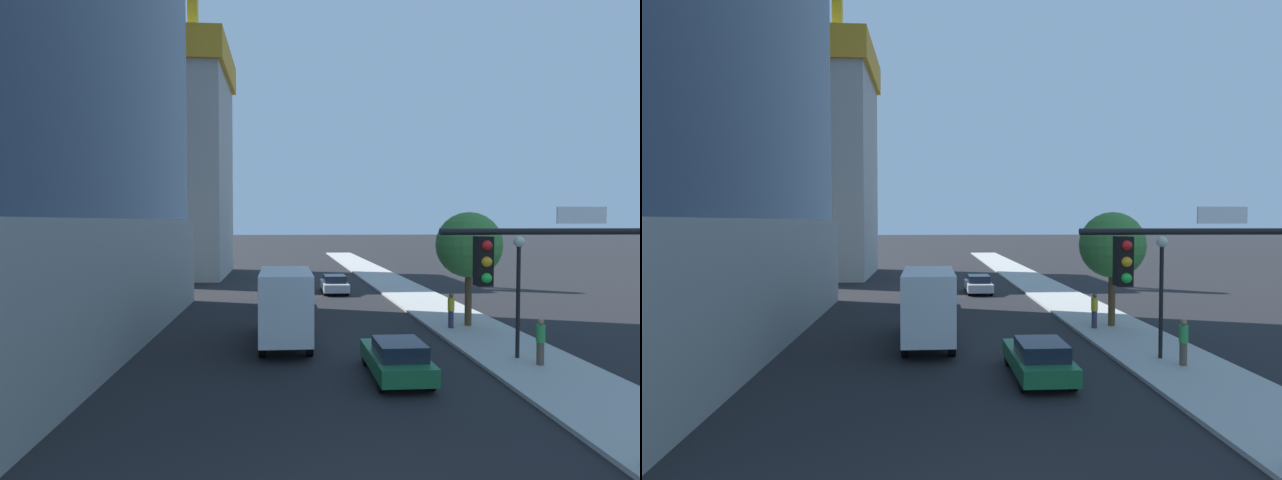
% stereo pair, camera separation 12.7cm
% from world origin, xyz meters
% --- Properties ---
extents(sidewalk, '(4.25, 120.00, 0.15)m').
position_xyz_m(sidewalk, '(7.75, 20.00, 0.07)').
color(sidewalk, '#B2AFA8').
rests_on(sidewalk, ground).
extents(construction_building, '(15.93, 13.73, 33.63)m').
position_xyz_m(construction_building, '(-14.43, 45.65, 13.05)').
color(construction_building, '#B2AFA8').
rests_on(construction_building, ground).
extents(traffic_light_pole, '(4.88, 0.48, 5.83)m').
position_xyz_m(traffic_light_pole, '(4.32, 2.65, 4.13)').
color(traffic_light_pole, black).
rests_on(traffic_light_pole, sidewalk).
extents(street_lamp, '(0.44, 0.44, 4.91)m').
position_xyz_m(street_lamp, '(7.42, 11.85, 3.44)').
color(street_lamp, black).
rests_on(street_lamp, sidewalk).
extents(street_tree, '(3.46, 3.46, 6.00)m').
position_xyz_m(street_tree, '(7.76, 18.18, 4.39)').
color(street_tree, brown).
rests_on(street_tree, sidewalk).
extents(car_green, '(1.92, 4.50, 1.44)m').
position_xyz_m(car_green, '(2.05, 10.06, 0.72)').
color(car_green, '#1E6638').
rests_on(car_green, ground).
extents(car_blue, '(1.84, 4.59, 1.46)m').
position_xyz_m(car_blue, '(-1.90, 26.04, 0.74)').
color(car_blue, '#233D9E').
rests_on(car_blue, ground).
extents(car_silver, '(1.94, 4.38, 1.43)m').
position_xyz_m(car_silver, '(2.05, 31.70, 0.70)').
color(car_silver, '#B7B7BC').
rests_on(car_silver, ground).
extents(box_truck, '(2.26, 6.99, 3.47)m').
position_xyz_m(box_truck, '(-1.90, 15.35, 1.90)').
color(box_truck, silver).
rests_on(box_truck, ground).
extents(pedestrian_green_shirt, '(0.34, 0.34, 1.78)m').
position_xyz_m(pedestrian_green_shirt, '(7.84, 10.82, 1.06)').
color(pedestrian_green_shirt, brown).
rests_on(pedestrian_green_shirt, sidewalk).
extents(pedestrian_yellow_shirt, '(0.34, 0.34, 1.80)m').
position_xyz_m(pedestrian_yellow_shirt, '(6.66, 17.66, 1.08)').
color(pedestrian_yellow_shirt, '#38334C').
rests_on(pedestrian_yellow_shirt, sidewalk).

